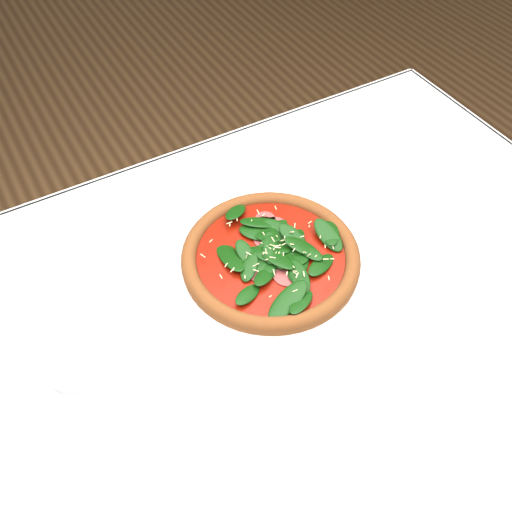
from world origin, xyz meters
TOP-DOWN VIEW (x-y plane):
  - ground at (0.00, 0.00)m, footprint 6.00×6.00m
  - dining_table at (0.00, 0.00)m, footprint 1.21×0.81m
  - plate at (0.06, 0.09)m, footprint 0.31×0.31m
  - pizza at (0.06, 0.09)m, footprint 0.32×0.32m
  - wine_glass at (-0.24, -0.04)m, footprint 0.07×0.07m
  - saucer_far at (0.38, 0.31)m, footprint 0.13×0.13m

SIDE VIEW (x-z plane):
  - ground at x=0.00m, z-range 0.00..0.00m
  - dining_table at x=0.00m, z-range 0.27..1.02m
  - saucer_far at x=0.38m, z-range 0.75..0.76m
  - plate at x=0.06m, z-range 0.75..0.76m
  - pizza at x=0.06m, z-range 0.76..0.79m
  - wine_glass at x=-0.24m, z-range 0.79..0.97m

